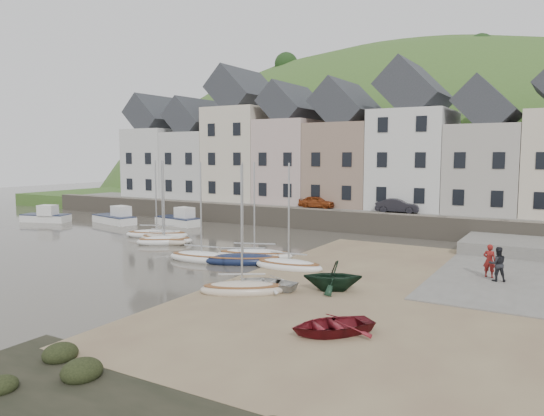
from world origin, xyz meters
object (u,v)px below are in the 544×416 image
Objects in this scene: sailboat_0 at (157,234)px; car_left at (317,202)px; rowboat_green at (333,276)px; person_red at (489,261)px; car_right at (397,206)px; rowboat_white at (267,283)px; person_dark at (498,264)px; rowboat_red at (332,325)px.

sailboat_0 is 15.13m from car_left.
car_left is at bearing -179.10° from rowboat_green.
person_red is 17.01m from car_right.
rowboat_white is 1.71× the size of person_red.
car_right is (15.57, 12.70, 1.94)m from sailboat_0.
car_left is (-10.68, 20.68, 1.38)m from rowboat_green.
sailboat_0 is 2.10× the size of rowboat_white.
rowboat_green is at bearing 51.01° from person_red.
person_dark is (0.48, -0.69, 0.00)m from person_red.
car_right is at bearing -78.22° from person_dark.
sailboat_0 is at bearing -139.56° from rowboat_green.
person_red is at bearing 113.72° from rowboat_red.
rowboat_white is at bearing -166.04° from car_left.
rowboat_red is 0.86× the size of car_right.
car_left is at bearing -35.68° from person_red.
rowboat_green is 1.57× the size of person_dark.
person_red is 0.49× the size of car_right.
rowboat_red is (21.04, -13.51, 0.13)m from sailboat_0.
rowboat_white is 11.85m from person_dark.
rowboat_red is at bearing -3.19° from rowboat_green.
person_dark reaches higher than person_red.
person_red is at bearing -3.54° from sailboat_0.
rowboat_white is at bearing 15.46° from person_dark.
car_left reaches higher than rowboat_red.
rowboat_green is 0.77× the size of car_right.
rowboat_white is at bearing -177.55° from rowboat_red.
rowboat_white is 0.96× the size of rowboat_red.
sailboat_0 is 18.32m from rowboat_white.
person_red is at bearing -158.22° from car_right.
rowboat_white is 11.92m from person_red.
rowboat_green is 6.03m from rowboat_red.
rowboat_red is at bearing 77.16° from person_red.
sailboat_0 reaches higher than rowboat_red.
sailboat_0 is at bearing -171.56° from rowboat_red.
rowboat_red is at bearing -179.39° from car_right.
rowboat_white is at bearing -30.51° from sailboat_0.
person_dark is (6.61, 5.75, 0.21)m from rowboat_green.
person_dark reaches higher than rowboat_white.
rowboat_red is 0.94× the size of car_left.
rowboat_green is 23.32m from car_left.
car_right reaches higher than person_red.
rowboat_white is 1.08× the size of rowboat_green.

